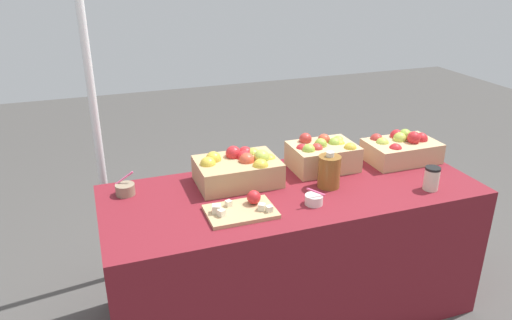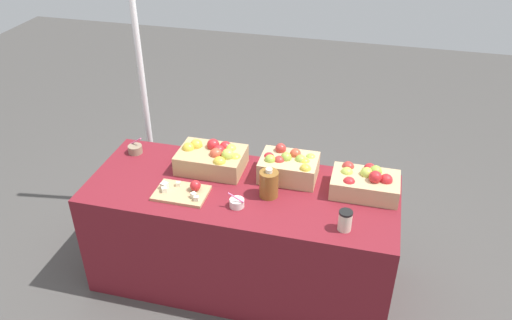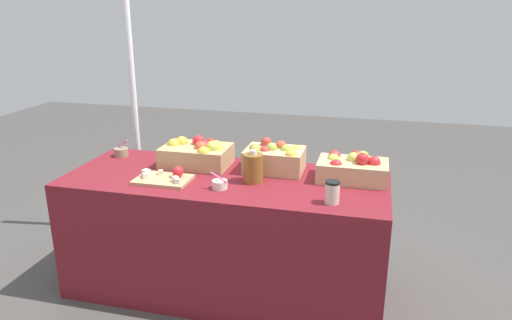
{
  "view_description": "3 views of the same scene",
  "coord_description": "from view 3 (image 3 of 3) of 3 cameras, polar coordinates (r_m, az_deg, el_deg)",
  "views": [
    {
      "loc": [
        -0.92,
        -2.03,
        1.84
      ],
      "look_at": [
        -0.19,
        0.03,
        0.91
      ],
      "focal_mm": 34.37,
      "sensor_mm": 36.0,
      "label": 1
    },
    {
      "loc": [
        0.71,
        -2.44,
        2.54
      ],
      "look_at": [
        0.1,
        -0.02,
        0.97
      ],
      "focal_mm": 35.82,
      "sensor_mm": 36.0,
      "label": 2
    },
    {
      "loc": [
        0.83,
        -2.53,
        1.71
      ],
      "look_at": [
        0.18,
        0.05,
        0.85
      ],
      "focal_mm": 33.5,
      "sensor_mm": 36.0,
      "label": 3
    }
  ],
  "objects": [
    {
      "name": "ground_plane",
      "position": [
        3.16,
        -3.42,
        -14.74
      ],
      "size": [
        10.0,
        10.0,
        0.0
      ],
      "primitive_type": "plane",
      "color": "#474442"
    },
    {
      "name": "table",
      "position": [
        2.98,
        -3.55,
        -8.75
      ],
      "size": [
        1.9,
        0.76,
        0.74
      ],
      "primitive_type": "cube",
      "color": "maroon",
      "rests_on": "ground_plane"
    },
    {
      "name": "apple_crate_left",
      "position": [
        2.81,
        11.41,
        -0.97
      ],
      "size": [
        0.4,
        0.26,
        0.18
      ],
      "color": "tan",
      "rests_on": "table"
    },
    {
      "name": "apple_crate_middle",
      "position": [
        2.91,
        2.24,
        0.28
      ],
      "size": [
        0.35,
        0.26,
        0.19
      ],
      "color": "tan",
      "rests_on": "table"
    },
    {
      "name": "apple_crate_right",
      "position": [
        3.03,
        -6.95,
        0.78
      ],
      "size": [
        0.42,
        0.29,
        0.18
      ],
      "color": "tan",
      "rests_on": "table"
    },
    {
      "name": "cutting_board_front",
      "position": [
        2.81,
        -10.8,
        -2.11
      ],
      "size": [
        0.31,
        0.21,
        0.08
      ],
      "color": "tan",
      "rests_on": "table"
    },
    {
      "name": "sample_bowl_near",
      "position": [
        2.65,
        -4.36,
        -2.91
      ],
      "size": [
        0.1,
        0.09,
        0.1
      ],
      "color": "silver",
      "rests_on": "table"
    },
    {
      "name": "sample_bowl_mid",
      "position": [
        3.33,
        -15.8,
        0.92
      ],
      "size": [
        0.1,
        0.09,
        0.11
      ],
      "color": "gray",
      "rests_on": "table"
    },
    {
      "name": "cider_jug",
      "position": [
        2.72,
        -0.32,
        -0.95
      ],
      "size": [
        0.11,
        0.11,
        0.19
      ],
      "color": "brown",
      "rests_on": "table"
    },
    {
      "name": "coffee_cup",
      "position": [
        2.47,
        9.09,
        -3.82
      ],
      "size": [
        0.08,
        0.08,
        0.12
      ],
      "color": "beige",
      "rests_on": "table"
    },
    {
      "name": "tent_pole",
      "position": [
        3.65,
        -14.36,
        6.85
      ],
      "size": [
        0.04,
        0.04,
        2.07
      ],
      "primitive_type": "cylinder",
      "color": "white",
      "rests_on": "ground_plane"
    }
  ]
}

